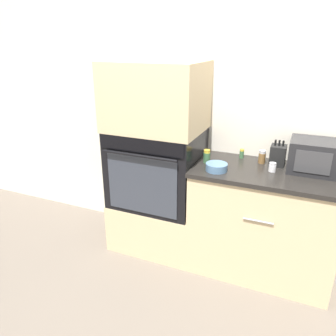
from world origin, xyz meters
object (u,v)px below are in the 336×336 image
knife_block (278,155)px  condiment_jar_far (262,157)px  bowl (217,167)px  wall_oven (157,167)px  condiment_jar_near (242,154)px  microwave (316,156)px  condiment_jar_back (272,167)px  condiment_jar_mid (207,156)px

knife_block → condiment_jar_far: 0.12m
bowl → wall_oven: bearing=165.4°
knife_block → condiment_jar_far: knife_block is taller
knife_block → condiment_jar_near: bearing=168.8°
wall_oven → condiment_jar_far: bearing=9.9°
microwave → condiment_jar_back: bearing=-156.9°
condiment_jar_back → knife_block: bearing=83.2°
condiment_jar_far → condiment_jar_mid: bearing=-158.2°
knife_block → bowl: bearing=-143.5°
wall_oven → condiment_jar_mid: size_ratio=6.92×
condiment_jar_near → condiment_jar_far: bearing=-19.1°
knife_block → condiment_jar_far: bearing=-179.0°
condiment_jar_mid → condiment_jar_near: bearing=43.4°
microwave → knife_block: (-0.28, 0.03, -0.04)m
condiment_jar_far → condiment_jar_back: bearing=-56.7°
knife_block → microwave: bearing=-6.1°
wall_oven → condiment_jar_mid: bearing=-1.7°
condiment_jar_mid → condiment_jar_far: condiment_jar_mid is taller
wall_oven → microwave: size_ratio=1.94×
condiment_jar_near → condiment_jar_back: condiment_jar_near is taller
wall_oven → condiment_jar_mid: (0.46, -0.01, 0.17)m
condiment_jar_mid → condiment_jar_back: 0.52m
condiment_jar_far → condiment_jar_near: bearing=160.9°
condiment_jar_back → microwave: bearing=23.1°
condiment_jar_mid → condiment_jar_far: (0.42, 0.17, -0.00)m
condiment_jar_near → condiment_jar_far: size_ratio=0.73×
bowl → condiment_jar_back: (0.40, 0.15, 0.01)m
microwave → condiment_jar_back: microwave is taller
condiment_jar_mid → microwave: bearing=9.7°
condiment_jar_near → microwave: bearing=-8.8°
condiment_jar_near → wall_oven: bearing=-163.0°
condiment_jar_near → condiment_jar_mid: (-0.24, -0.23, 0.01)m
wall_oven → condiment_jar_back: 1.00m
condiment_jar_back → condiment_jar_far: bearing=123.3°
condiment_jar_mid → condiment_jar_back: condiment_jar_mid is taller
wall_oven → condiment_jar_mid: 0.50m
condiment_jar_far → condiment_jar_back: (0.10, -0.16, -0.02)m
wall_oven → microwave: bearing=5.6°
condiment_jar_mid → condiment_jar_far: size_ratio=1.01×
condiment_jar_mid → condiment_jar_back: bearing=1.4°
condiment_jar_mid → condiment_jar_back: (0.52, 0.01, -0.02)m
bowl → condiment_jar_far: size_ratio=1.54×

